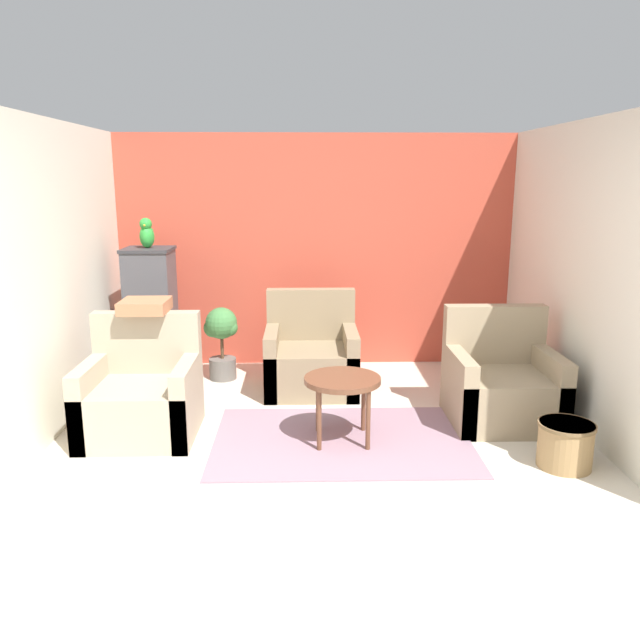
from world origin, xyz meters
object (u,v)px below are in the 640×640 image
at_px(armchair_left, 141,398).
at_px(parrot, 147,234).
at_px(armchair_middle, 311,359).
at_px(potted_plant, 221,336).
at_px(coffee_table, 342,385).
at_px(birdcage, 152,317).
at_px(armchair_right, 501,387).
at_px(wicker_basket, 565,443).

relative_size(armchair_left, parrot, 3.14).
relative_size(armchair_middle, potted_plant, 1.27).
bearing_deg(coffee_table, parrot, 138.41).
xyz_separation_m(armchair_left, armchair_middle, (1.35, 1.04, 0.00)).
bearing_deg(potted_plant, parrot, 177.39).
relative_size(armchair_middle, birdcage, 0.70).
distance_m(armchair_right, parrot, 3.57).
bearing_deg(armchair_left, potted_plant, 71.80).
height_order(coffee_table, potted_plant, potted_plant).
height_order(coffee_table, armchair_middle, armchair_middle).
xyz_separation_m(armchair_right, birdcage, (-3.15, 1.21, 0.34)).
relative_size(armchair_middle, parrot, 3.14).
bearing_deg(armchair_right, potted_plant, 154.38).
distance_m(coffee_table, wicker_basket, 1.63).
relative_size(parrot, wicker_basket, 0.76).
xyz_separation_m(coffee_table, armchair_middle, (-0.22, 1.22, -0.16)).
xyz_separation_m(armchair_middle, potted_plant, (-0.89, 0.35, 0.15)).
height_order(birdcage, wicker_basket, birdcage).
bearing_deg(armchair_middle, armchair_right, -28.04).
xyz_separation_m(armchair_left, potted_plant, (0.45, 1.38, 0.15)).
distance_m(armchair_right, birdcage, 3.39).
bearing_deg(armchair_right, parrot, 158.94).
bearing_deg(parrot, birdcage, -90.00).
bearing_deg(birdcage, armchair_middle, -13.34).
xyz_separation_m(armchair_left, armchair_right, (2.92, 0.20, 0.00)).
height_order(armchair_right, parrot, parrot).
bearing_deg(wicker_basket, coffee_table, 162.90).
relative_size(coffee_table, potted_plant, 0.79).
relative_size(armchair_left, potted_plant, 1.27).
relative_size(armchair_left, armchair_right, 1.00).
bearing_deg(potted_plant, birdcage, 177.60).
height_order(armchair_left, parrot, parrot).
xyz_separation_m(armchair_left, birdcage, (-0.23, 1.41, 0.34)).
xyz_separation_m(armchair_middle, birdcage, (-1.58, 0.37, 0.34)).
relative_size(coffee_table, armchair_right, 0.63).
height_order(coffee_table, birdcage, birdcage).
bearing_deg(birdcage, potted_plant, -2.40).
height_order(armchair_middle, wicker_basket, armchair_middle).
bearing_deg(armchair_right, wicker_basket, -77.45).
distance_m(birdcage, parrot, 0.82).
distance_m(parrot, potted_plant, 1.23).
height_order(armchair_middle, parrot, parrot).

